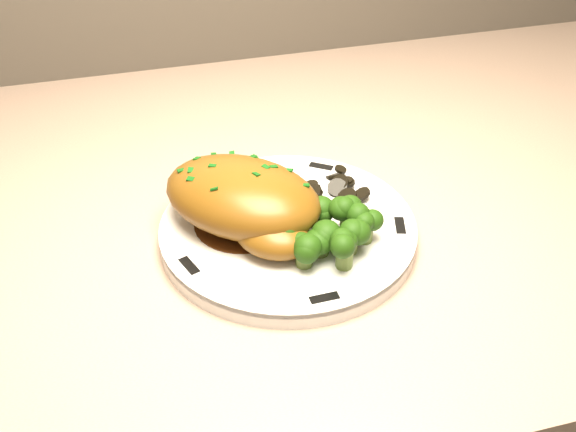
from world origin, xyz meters
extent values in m
cylinder|color=silver|center=(0.67, 1.59, 0.89)|extent=(0.29, 0.29, 0.02)
cube|color=black|center=(0.73, 1.67, 0.89)|extent=(0.03, 0.02, 0.00)
cube|color=black|center=(0.61, 1.67, 0.89)|extent=(0.02, 0.02, 0.00)
cube|color=black|center=(0.58, 1.55, 0.89)|extent=(0.02, 0.03, 0.00)
cube|color=black|center=(0.68, 1.48, 0.89)|extent=(0.02, 0.01, 0.00)
cube|color=black|center=(0.77, 1.56, 0.89)|extent=(0.02, 0.03, 0.00)
cylinder|color=#3F1E0B|center=(0.63, 1.60, 0.89)|extent=(0.09, 0.09, 0.00)
ellipsoid|color=brown|center=(0.63, 1.60, 0.92)|extent=(0.18, 0.17, 0.06)
ellipsoid|color=brown|center=(0.65, 1.55, 0.91)|extent=(0.09, 0.08, 0.03)
cube|color=#0E440F|center=(0.61, 1.63, 0.95)|extent=(0.01, 0.00, 0.00)
cube|color=#0E440F|center=(0.62, 1.62, 0.95)|extent=(0.01, 0.00, 0.00)
cube|color=#0E440F|center=(0.63, 1.61, 0.95)|extent=(0.01, 0.00, 0.00)
cube|color=#0E440F|center=(0.64, 1.60, 0.95)|extent=(0.01, 0.00, 0.00)
cube|color=#0E440F|center=(0.66, 1.58, 0.95)|extent=(0.01, 0.00, 0.00)
cube|color=#0E440F|center=(0.67, 1.57, 0.95)|extent=(0.01, 0.00, 0.00)
cylinder|color=black|center=(0.75, 1.63, 0.89)|extent=(0.01, 0.01, 0.01)
cylinder|color=black|center=(0.75, 1.63, 0.90)|extent=(0.02, 0.02, 0.01)
cylinder|color=black|center=(0.74, 1.64, 0.90)|extent=(0.02, 0.02, 0.01)
cylinder|color=black|center=(0.73, 1.64, 0.89)|extent=(0.02, 0.02, 0.01)
cylinder|color=black|center=(0.73, 1.64, 0.90)|extent=(0.02, 0.02, 0.01)
cylinder|color=black|center=(0.72, 1.64, 0.90)|extent=(0.02, 0.02, 0.01)
cylinder|color=black|center=(0.71, 1.64, 0.89)|extent=(0.02, 0.02, 0.01)
cylinder|color=black|center=(0.70, 1.64, 0.90)|extent=(0.02, 0.02, 0.00)
cylinder|color=black|center=(0.70, 1.63, 0.90)|extent=(0.02, 0.02, 0.01)
cylinder|color=black|center=(0.70, 1.63, 0.89)|extent=(0.02, 0.02, 0.01)
cylinder|color=black|center=(0.70, 1.62, 0.90)|extent=(0.02, 0.02, 0.01)
cylinder|color=black|center=(0.70, 1.62, 0.90)|extent=(0.02, 0.02, 0.01)
cylinder|color=black|center=(0.71, 1.61, 0.89)|extent=(0.02, 0.02, 0.01)
cylinder|color=black|center=(0.72, 1.61, 0.90)|extent=(0.02, 0.02, 0.01)
cylinder|color=black|center=(0.73, 1.61, 0.90)|extent=(0.02, 0.02, 0.01)
cylinder|color=black|center=(0.73, 1.61, 0.89)|extent=(0.03, 0.02, 0.02)
cylinder|color=black|center=(0.74, 1.62, 0.90)|extent=(0.03, 0.03, 0.01)
cylinder|color=black|center=(0.75, 1.62, 0.90)|extent=(0.03, 0.03, 0.01)
cylinder|color=#5B7230|center=(0.68, 1.56, 0.90)|extent=(0.01, 0.01, 0.02)
sphere|color=black|center=(0.68, 1.56, 0.92)|extent=(0.02, 0.02, 0.02)
cylinder|color=#5B7230|center=(0.70, 1.57, 0.90)|extent=(0.01, 0.01, 0.02)
sphere|color=black|center=(0.70, 1.57, 0.92)|extent=(0.02, 0.02, 0.02)
cylinder|color=#5B7230|center=(0.72, 1.56, 0.90)|extent=(0.01, 0.01, 0.02)
sphere|color=black|center=(0.72, 1.56, 0.92)|extent=(0.02, 0.02, 0.02)
cylinder|color=#5B7230|center=(0.69, 1.54, 0.90)|extent=(0.01, 0.01, 0.02)
sphere|color=black|center=(0.69, 1.54, 0.92)|extent=(0.02, 0.02, 0.02)
cylinder|color=#5B7230|center=(0.71, 1.53, 0.90)|extent=(0.01, 0.01, 0.02)
sphere|color=black|center=(0.71, 1.53, 0.92)|extent=(0.02, 0.02, 0.02)
cylinder|color=#5B7230|center=(0.73, 1.55, 0.90)|extent=(0.01, 0.01, 0.02)
sphere|color=black|center=(0.73, 1.55, 0.92)|extent=(0.02, 0.02, 0.02)
cylinder|color=#5B7230|center=(0.67, 1.53, 0.90)|extent=(0.01, 0.01, 0.02)
sphere|color=black|center=(0.67, 1.53, 0.92)|extent=(0.02, 0.02, 0.02)
cylinder|color=#5B7230|center=(0.70, 1.52, 0.90)|extent=(0.01, 0.01, 0.02)
sphere|color=black|center=(0.70, 1.52, 0.92)|extent=(0.02, 0.02, 0.02)
cylinder|color=#5B7230|center=(0.66, 1.55, 0.90)|extent=(0.01, 0.01, 0.02)
sphere|color=black|center=(0.66, 1.55, 0.92)|extent=(0.02, 0.02, 0.02)
camera|label=1|loc=(0.54, 1.08, 1.30)|focal=45.00mm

